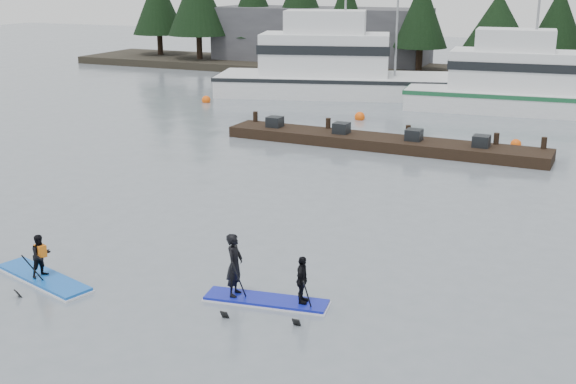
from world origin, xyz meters
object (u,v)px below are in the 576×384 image
at_px(fishing_boat_large, 349,83).
at_px(floating_dock, 382,142).
at_px(paddleboard_solo, 42,267).
at_px(fishing_boat_medium, 536,100).
at_px(paddleboard_duo, 263,279).

height_order(fishing_boat_large, floating_dock, fishing_boat_large).
bearing_deg(paddleboard_solo, fishing_boat_medium, 89.42).
xyz_separation_m(fishing_boat_large, floating_dock, (6.43, -13.64, -0.54)).
relative_size(fishing_boat_large, paddleboard_solo, 5.68).
relative_size(floating_dock, paddleboard_duo, 4.84).
bearing_deg(fishing_boat_medium, floating_dock, -119.05).
relative_size(fishing_boat_large, paddleboard_duo, 6.13).
bearing_deg(paddleboard_duo, paddleboard_solo, -177.32).
xyz_separation_m(fishing_boat_large, paddleboard_duo, (8.62, -30.58, -0.18)).
height_order(floating_dock, paddleboard_duo, paddleboard_duo).
distance_m(floating_dock, paddleboard_solo, 18.49).
bearing_deg(paddleboard_solo, paddleboard_duo, 27.39).
distance_m(fishing_boat_large, paddleboard_solo, 31.88).
bearing_deg(floating_dock, fishing_boat_large, 116.44).
distance_m(fishing_boat_medium, paddleboard_duo, 29.63).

